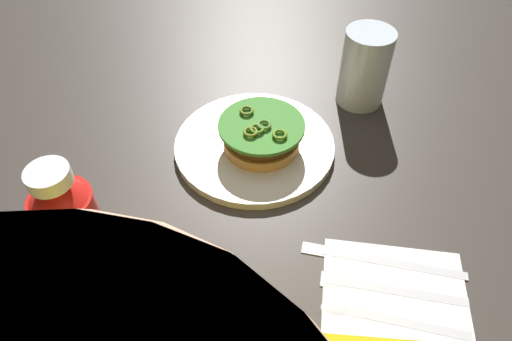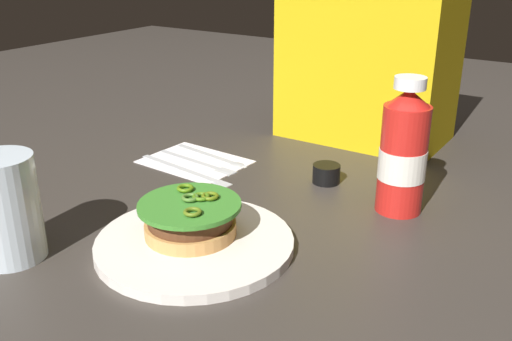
{
  "view_description": "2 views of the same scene",
  "coord_description": "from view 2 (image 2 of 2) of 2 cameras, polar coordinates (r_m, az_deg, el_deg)",
  "views": [
    {
      "loc": [
        -0.06,
        0.53,
        0.53
      ],
      "look_at": [
        -0.03,
        0.12,
        0.09
      ],
      "focal_mm": 32.52,
      "sensor_mm": 36.0,
      "label": 1
    },
    {
      "loc": [
        0.42,
        -0.52,
        0.38
      ],
      "look_at": [
        -0.04,
        0.17,
        0.04
      ],
      "focal_mm": 40.35,
      "sensor_mm": 36.0,
      "label": 2
    }
  ],
  "objects": [
    {
      "name": "ground_plane",
      "position": [
        0.77,
        -4.62,
        -7.51
      ],
      "size": [
        3.0,
        3.0,
        0.0
      ],
      "primitive_type": "plane",
      "color": "#36312B"
    },
    {
      "name": "dinner_plate",
      "position": [
        0.76,
        -6.08,
        -7.18
      ],
      "size": [
        0.26,
        0.26,
        0.01
      ],
      "primitive_type": "cylinder",
      "color": "silver",
      "rests_on": "ground_plane"
    },
    {
      "name": "burger_sandwich",
      "position": [
        0.76,
        -6.54,
        -4.74
      ],
      "size": [
        0.14,
        0.14,
        0.05
      ],
      "color": "tan",
      "rests_on": "dinner_plate"
    },
    {
      "name": "ketchup_bottle",
      "position": [
        0.85,
        14.38,
        1.68
      ],
      "size": [
        0.07,
        0.07,
        0.2
      ],
      "color": "red",
      "rests_on": "ground_plane"
    },
    {
      "name": "water_glass",
      "position": [
        0.77,
        -23.58,
        -3.47
      ],
      "size": [
        0.08,
        0.08,
        0.14
      ],
      "primitive_type": "cylinder",
      "color": "silver",
      "rests_on": "ground_plane"
    },
    {
      "name": "condiment_cup",
      "position": [
        0.96,
        6.98,
        -0.31
      ],
      "size": [
        0.05,
        0.05,
        0.03
      ],
      "primitive_type": "cylinder",
      "color": "black",
      "rests_on": "ground_plane"
    },
    {
      "name": "napkin",
      "position": [
        1.05,
        -6.07,
        0.91
      ],
      "size": [
        0.19,
        0.14,
        0.0
      ],
      "primitive_type": "cube",
      "rotation": [
        0.0,
        0.0,
        -0.06
      ],
      "color": "white",
      "rests_on": "ground_plane"
    },
    {
      "name": "butter_knife",
      "position": [
        1.0,
        -6.57,
        0.05
      ],
      "size": [
        0.22,
        0.04,
        0.0
      ],
      "color": "silver",
      "rests_on": "napkin"
    },
    {
      "name": "fork_utensil",
      "position": [
        1.04,
        -5.35,
        0.84
      ],
      "size": [
        0.18,
        0.04,
        0.0
      ],
      "color": "silver",
      "rests_on": "napkin"
    },
    {
      "name": "spoon_utensil",
      "position": [
        1.06,
        -3.57,
        1.34
      ],
      "size": [
        0.18,
        0.04,
        0.0
      ],
      "color": "silver",
      "rests_on": "napkin"
    },
    {
      "name": "diner_person",
      "position": [
        1.16,
        11.23,
        12.9
      ],
      "size": [
        0.32,
        0.19,
        0.48
      ],
      "color": "gold",
      "rests_on": "ground_plane"
    }
  ]
}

